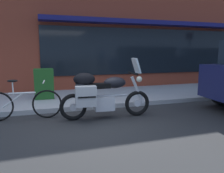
# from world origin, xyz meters

# --- Properties ---
(ground_plane) EXTENTS (80.00, 80.00, 0.00)m
(ground_plane) POSITION_xyz_m (0.00, 0.00, 0.00)
(ground_plane) COLOR #2B2B2B
(storefront_building) EXTENTS (20.53, 0.90, 7.47)m
(storefront_building) POSITION_xyz_m (6.26, 3.90, 3.65)
(storefront_building) COLOR brown
(storefront_building) RESTS_ON ground_plane
(touring_motorcycle) EXTENTS (2.13, 0.62, 1.38)m
(touring_motorcycle) POSITION_xyz_m (0.38, 0.23, 0.60)
(touring_motorcycle) COLOR black
(touring_motorcycle) RESTS_ON ground_plane
(parked_bicycle) EXTENTS (1.70, 0.48, 0.92)m
(parked_bicycle) POSITION_xyz_m (-1.32, 0.69, 0.37)
(parked_bicycle) COLOR black
(parked_bicycle) RESTS_ON ground_plane
(sandwich_board_sign) EXTENTS (0.55, 0.41, 0.92)m
(sandwich_board_sign) POSITION_xyz_m (-0.83, 2.21, 0.58)
(sandwich_board_sign) COLOR #1E511E
(sandwich_board_sign) RESTS_ON sidewalk_curb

